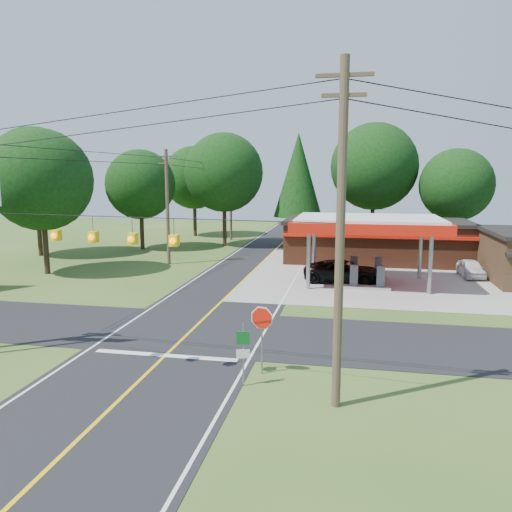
% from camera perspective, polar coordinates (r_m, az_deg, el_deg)
% --- Properties ---
extents(ground, '(120.00, 120.00, 0.00)m').
position_cam_1_polar(ground, '(25.84, -7.41, -8.49)').
color(ground, '#32541D').
rests_on(ground, ground).
extents(main_highway, '(8.00, 120.00, 0.02)m').
position_cam_1_polar(main_highway, '(25.83, -7.41, -8.47)').
color(main_highway, black).
rests_on(main_highway, ground).
extents(cross_road, '(70.00, 7.00, 0.02)m').
position_cam_1_polar(cross_road, '(25.83, -7.41, -8.46)').
color(cross_road, black).
rests_on(cross_road, ground).
extents(lane_center_yellow, '(0.15, 110.00, 0.00)m').
position_cam_1_polar(lane_center_yellow, '(25.83, -7.41, -8.44)').
color(lane_center_yellow, yellow).
rests_on(lane_center_yellow, main_highway).
extents(gas_canopy, '(10.60, 7.40, 4.88)m').
position_cam_1_polar(gas_canopy, '(36.51, 12.70, 3.43)').
color(gas_canopy, gray).
rests_on(gas_canopy, ground).
extents(convenience_store, '(16.40, 7.55, 3.80)m').
position_cam_1_polar(convenience_store, '(46.73, 13.48, 1.74)').
color(convenience_store, brown).
rests_on(convenience_store, ground).
extents(utility_pole_near_right, '(1.80, 0.30, 11.50)m').
position_cam_1_polar(utility_pole_near_right, '(16.43, 9.61, 2.52)').
color(utility_pole_near_right, '#473828').
rests_on(utility_pole_near_right, ground).
extents(utility_pole_far_left, '(1.80, 0.30, 10.00)m').
position_cam_1_polar(utility_pole_far_left, '(44.34, -10.09, 5.73)').
color(utility_pole_far_left, '#473828').
rests_on(utility_pole_far_left, ground).
extents(utility_pole_north, '(0.30, 0.30, 9.50)m').
position_cam_1_polar(utility_pole_north, '(60.14, -2.90, 6.34)').
color(utility_pole_north, '#473828').
rests_on(utility_pole_north, ground).
extents(overhead_beacons, '(17.04, 2.04, 1.03)m').
position_cam_1_polar(overhead_beacons, '(19.53, -16.14, 4.09)').
color(overhead_beacons, black).
rests_on(overhead_beacons, ground).
extents(treeline_backdrop, '(70.27, 51.59, 13.30)m').
position_cam_1_polar(treeline_backdrop, '(47.85, 2.51, 8.86)').
color(treeline_backdrop, '#332316').
rests_on(treeline_backdrop, ground).
extents(suv_car, '(6.44, 6.44, 1.62)m').
position_cam_1_polar(suv_car, '(37.07, 10.07, -1.80)').
color(suv_car, black).
rests_on(suv_car, ground).
extents(sedan_car, '(4.05, 4.05, 1.34)m').
position_cam_1_polar(sedan_car, '(41.96, 23.35, -1.33)').
color(sedan_car, white).
rests_on(sedan_car, ground).
extents(octagonal_stop_sign, '(0.94, 0.25, 2.78)m').
position_cam_1_polar(octagonal_stop_sign, '(19.76, 0.66, -7.68)').
color(octagonal_stop_sign, gray).
rests_on(octagonal_stop_sign, ground).
extents(route_sign_post, '(0.50, 0.14, 2.44)m').
position_cam_1_polar(route_sign_post, '(18.84, -1.49, -10.55)').
color(route_sign_post, gray).
rests_on(route_sign_post, ground).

